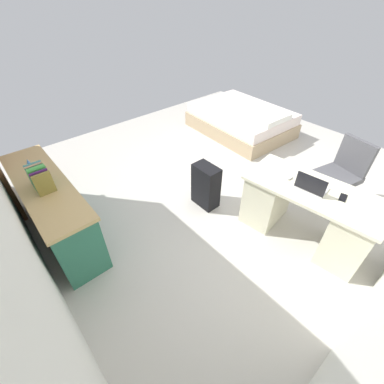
{
  "coord_description": "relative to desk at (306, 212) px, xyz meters",
  "views": [
    {
      "loc": [
        -2.03,
        2.44,
        2.48
      ],
      "look_at": [
        -0.32,
        0.95,
        0.6
      ],
      "focal_mm": 24.29,
      "sensor_mm": 36.0,
      "label": 1
    }
  ],
  "objects": [
    {
      "name": "ground_plane",
      "position": [
        1.26,
        -0.02,
        -0.38
      ],
      "size": [
        6.18,
        6.18,
        0.0
      ],
      "primitive_type": "plane",
      "color": "beige"
    },
    {
      "name": "desk",
      "position": [
        0.0,
        0.0,
        0.0
      ],
      "size": [
        1.51,
        0.83,
        0.73
      ],
      "color": "beige",
      "rests_on": "ground_plane"
    },
    {
      "name": "office_chair",
      "position": [
        0.04,
        -0.89,
        0.04
      ],
      "size": [
        0.55,
        0.55,
        0.94
      ],
      "color": "black",
      "rests_on": "ground_plane"
    },
    {
      "name": "credenza",
      "position": [
        1.96,
        2.19,
        0.01
      ],
      "size": [
        1.8,
        0.48,
        0.77
      ],
      "color": "#2D7056",
      "rests_on": "ground_plane"
    },
    {
      "name": "bed",
      "position": [
        2.34,
        -1.62,
        -0.14
      ],
      "size": [
        1.97,
        1.5,
        0.58
      ],
      "color": "tan",
      "rests_on": "ground_plane"
    },
    {
      "name": "suitcase_black",
      "position": [
        1.18,
        0.48,
        -0.07
      ],
      "size": [
        0.36,
        0.22,
        0.62
      ],
      "primitive_type": "cube",
      "rotation": [
        0.0,
        0.0,
        0.0
      ],
      "color": "black",
      "rests_on": "ground_plane"
    },
    {
      "name": "laptop",
      "position": [
        0.03,
        0.05,
        0.39
      ],
      "size": [
        0.33,
        0.26,
        0.21
      ],
      "color": "#B7B7BC",
      "rests_on": "desk"
    },
    {
      "name": "computer_mouse",
      "position": [
        0.29,
        0.04,
        0.36
      ],
      "size": [
        0.07,
        0.11,
        0.03
      ],
      "primitive_type": "ellipsoid",
      "rotation": [
        0.0,
        0.0,
        0.12
      ],
      "color": "white",
      "rests_on": "desk"
    },
    {
      "name": "cell_phone_near_laptop",
      "position": [
        -0.27,
        -0.08,
        0.35
      ],
      "size": [
        0.1,
        0.15,
        0.01
      ],
      "primitive_type": "cube",
      "rotation": [
        0.0,
        0.0,
        0.24
      ],
      "color": "black",
      "rests_on": "desk"
    },
    {
      "name": "book_row",
      "position": [
        1.88,
        2.19,
        0.51
      ],
      "size": [
        0.31,
        0.17,
        0.24
      ],
      "color": "olive",
      "rests_on": "credenza"
    },
    {
      "name": "figurine_small",
      "position": [
        2.36,
        2.19,
        0.45
      ],
      "size": [
        0.08,
        0.08,
        0.11
      ],
      "primitive_type": "cone",
      "color": "#4C7FBF",
      "rests_on": "credenza"
    }
  ]
}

